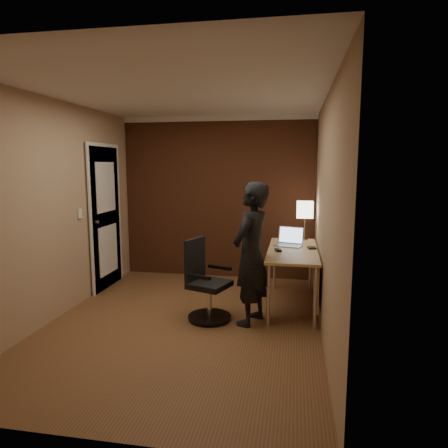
# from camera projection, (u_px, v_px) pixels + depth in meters

# --- Properties ---
(room) EXTENTS (4.00, 4.00, 4.00)m
(room) POSITION_uv_depth(u_px,v_px,m) (194.00, 192.00, 5.86)
(room) COLOR brown
(room) RESTS_ON ground
(desk) EXTENTS (0.60, 1.50, 0.73)m
(desk) POSITION_uv_depth(u_px,v_px,m) (299.00, 260.00, 4.92)
(desk) COLOR #D8B27D
(desk) RESTS_ON ground
(desk_lamp) EXTENTS (0.22, 0.22, 0.54)m
(desk_lamp) POSITION_uv_depth(u_px,v_px,m) (305.00, 210.00, 5.46)
(desk_lamp) COLOR silver
(desk_lamp) RESTS_ON desk
(laptop) EXTENTS (0.39, 0.34, 0.23)m
(laptop) POSITION_uv_depth(u_px,v_px,m) (289.00, 240.00, 5.16)
(laptop) COLOR silver
(laptop) RESTS_ON desk
(mouse) EXTENTS (0.09, 0.11, 0.03)m
(mouse) POSITION_uv_depth(u_px,v_px,m) (278.00, 250.00, 4.79)
(mouse) COLOR black
(mouse) RESTS_ON desk
(wallet) EXTENTS (0.11, 0.13, 0.02)m
(wallet) POSITION_uv_depth(u_px,v_px,m) (312.00, 248.00, 4.95)
(wallet) COLOR black
(wallet) RESTS_ON desk
(office_chair) EXTENTS (0.53, 0.58, 0.91)m
(office_chair) POSITION_uv_depth(u_px,v_px,m) (205.00, 285.00, 4.55)
(office_chair) COLOR black
(office_chair) RESTS_ON ground
(person) EXTENTS (0.55, 0.67, 1.58)m
(person) POSITION_uv_depth(u_px,v_px,m) (251.00, 254.00, 4.38)
(person) COLOR black
(person) RESTS_ON ground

